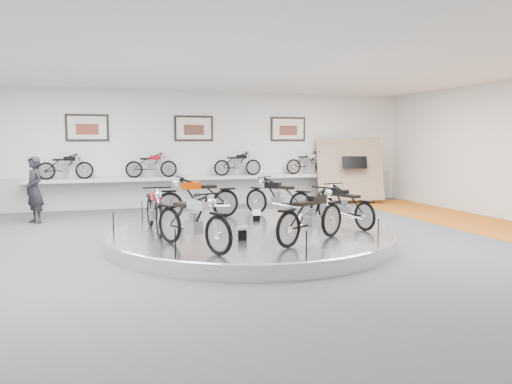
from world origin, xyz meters
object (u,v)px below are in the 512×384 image
object	(u,v)px
bike_d	(193,220)
bike_e	(311,215)
bike_c	(155,209)
display_platform	(250,236)
bike_f	(345,205)
visitor	(34,190)
bike_a	(278,197)
shelf	(196,178)
bike_b	(198,198)

from	to	relation	value
bike_d	bike_e	xyz separation A→B (m)	(2.33, -0.09, -0.01)
bike_c	bike_e	bearing A→B (deg)	52.13
display_platform	bike_f	distance (m)	2.32
visitor	bike_a	bearing A→B (deg)	35.05
bike_a	bike_d	xyz separation A→B (m)	(-2.88, -3.28, 0.02)
shelf	bike_a	distance (m)	4.88
bike_d	bike_a	bearing A→B (deg)	111.81
bike_d	bike_e	bearing A→B (deg)	61.03
bike_c	visitor	xyz separation A→B (m)	(-2.84, 4.03, 0.11)
display_platform	bike_e	distance (m)	1.95
bike_c	visitor	bearing A→B (deg)	-146.90
bike_d	bike_f	xyz separation A→B (m)	(3.81, 1.32, -0.04)
bike_a	bike_b	size ratio (longest dim) A/B	0.94
bike_c	bike_d	size ratio (longest dim) A/B	0.96
bike_b	visitor	xyz separation A→B (m)	(-4.08, 2.59, 0.07)
bike_a	bike_b	xyz separation A→B (m)	(-2.12, 0.11, 0.03)
visitor	shelf	bearing A→B (deg)	80.81
bike_e	bike_f	xyz separation A→B (m)	(1.47, 1.40, -0.04)
shelf	bike_b	xyz separation A→B (m)	(-0.83, -4.60, -0.14)
bike_d	visitor	xyz separation A→B (m)	(-3.32, 5.97, 0.09)
bike_e	bike_d	bearing A→B (deg)	147.49
bike_b	visitor	world-z (taller)	visitor
display_platform	bike_a	xyz separation A→B (m)	(1.29, 1.69, 0.67)
bike_a	display_platform	bearing A→B (deg)	106.20
shelf	bike_e	world-z (taller)	bike_e
bike_f	bike_a	bearing A→B (deg)	12.19
bike_d	visitor	size ratio (longest dim) A/B	0.99
bike_c	bike_e	size ratio (longest dim) A/B	0.97
bike_a	bike_b	world-z (taller)	bike_b
display_platform	bike_d	size ratio (longest dim) A/B	3.48
bike_e	visitor	world-z (taller)	visitor
bike_a	bike_b	bearing A→B (deg)	50.55
visitor	bike_b	bearing A→B (deg)	26.19
bike_b	bike_d	size ratio (longest dim) A/B	1.03
bike_c	bike_e	distance (m)	3.47
bike_a	bike_f	xyz separation A→B (m)	(0.93, -1.96, -0.02)
display_platform	shelf	bearing A→B (deg)	90.00
bike_e	bike_f	distance (m)	2.03
bike_b	bike_e	distance (m)	3.81
bike_c	visitor	distance (m)	4.93
bike_f	shelf	bearing A→B (deg)	5.31
bike_a	bike_e	world-z (taller)	bike_e
display_platform	visitor	world-z (taller)	visitor
bike_c	bike_f	world-z (taller)	bike_c
bike_e	bike_b	bearing A→B (deg)	83.93
display_platform	shelf	world-z (taller)	shelf
bike_d	bike_f	world-z (taller)	bike_d
bike_b	bike_e	size ratio (longest dim) A/B	1.04
bike_f	visitor	distance (m)	8.51
shelf	bike_a	xyz separation A→B (m)	(1.29, -4.71, -0.18)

